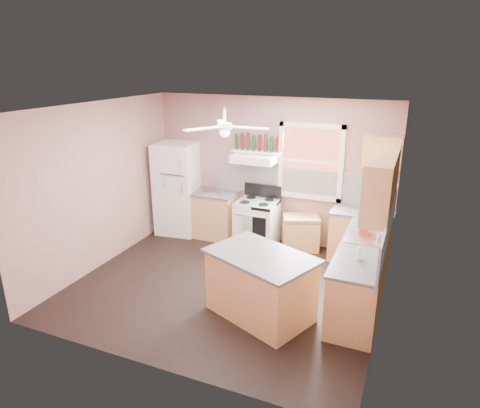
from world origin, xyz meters
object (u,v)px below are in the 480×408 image
at_px(toaster, 211,189).
at_px(island, 261,286).
at_px(refrigerator, 178,188).
at_px(stove, 257,223).
at_px(cart, 301,233).

bearing_deg(toaster, island, -68.79).
height_order(refrigerator, stove, refrigerator).
relative_size(refrigerator, toaster, 6.43).
bearing_deg(cart, toaster, 163.50).
bearing_deg(cart, stove, 168.19).
bearing_deg(island, refrigerator, 161.95).
bearing_deg(toaster, cart, -14.15).
relative_size(toaster, island, 0.21).
distance_m(refrigerator, island, 3.40).
bearing_deg(island, toaster, 152.70).
height_order(toaster, cart, toaster).
bearing_deg(stove, cart, 9.25).
bearing_deg(island, stove, 134.46).
height_order(refrigerator, toaster, refrigerator).
distance_m(stove, cart, 0.82).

